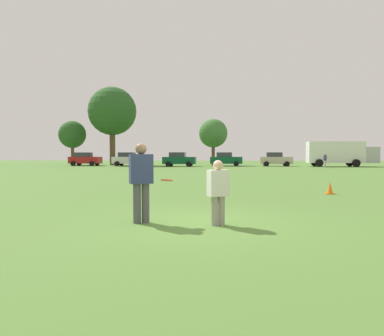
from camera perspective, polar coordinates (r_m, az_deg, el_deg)
ground_plane at (r=8.54m, az=0.55°, el=-8.30°), size 177.49×177.49×0.00m
player_thrower at (r=8.56m, az=-7.62°, el=-1.51°), size 0.57×0.47×1.78m
player_defender at (r=8.24m, az=3.92°, el=-3.17°), size 0.50×0.42×1.41m
frisbee at (r=8.40m, az=-3.78°, el=-1.85°), size 0.27×0.27×0.07m
traffic_cone at (r=15.70m, az=19.94°, el=-2.85°), size 0.32×0.32×0.48m
parked_car_near_left at (r=53.83m, az=-15.74°, el=1.30°), size 4.23×2.27×1.82m
parked_car_mid_left at (r=51.58m, az=-9.51°, el=1.32°), size 4.23×2.27×1.82m
parked_car_center at (r=49.01m, az=-1.96°, el=1.31°), size 4.23×2.27×1.82m
parked_car_mid_right at (r=50.54m, az=5.10°, el=1.33°), size 4.23×2.27×1.82m
parked_car_near_right at (r=51.34m, az=12.40°, el=1.30°), size 4.23×2.27×1.82m
box_truck at (r=51.90m, az=21.29°, el=2.13°), size 8.54×3.11×3.18m
bystander_sideline_watcher at (r=47.13m, az=19.28°, el=1.20°), size 0.28×0.47×1.67m
tree_west_maple at (r=59.00m, az=-17.48°, el=4.78°), size 4.00×4.00×6.49m
tree_center_elm at (r=56.58m, az=-11.86°, el=8.29°), size 6.93×6.93×11.27m
tree_east_birch at (r=54.34m, az=3.19°, el=5.19°), size 4.06×4.06×6.59m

